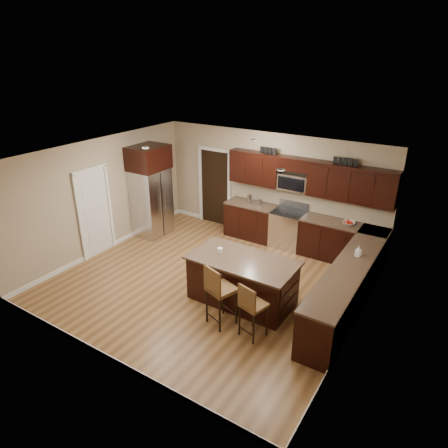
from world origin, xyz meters
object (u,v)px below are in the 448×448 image
Objects in this scene: island at (242,282)px; stool_right at (251,305)px; range at (288,229)px; stool_mid at (218,289)px; refrigerator at (151,190)px.

stool_right reaches higher than island.
island is at bearing -84.66° from range.
stool_right is (0.64, 0.01, -0.09)m from stool_mid.
refrigerator reaches higher than range.
refrigerator reaches higher than island.
stool_mid reaches higher than stool_right.
island is 1.08m from stool_right.
island is at bearing -22.14° from refrigerator.
refrigerator is (-3.30, -1.22, 0.74)m from range.
refrigerator reaches higher than stool_mid.
range is 0.95× the size of stool_mid.
refrigerator is (-4.20, 2.28, 0.57)m from stool_right.
refrigerator is at bearing 157.91° from island.
stool_right is 4.82m from refrigerator.
range is 0.47× the size of refrigerator.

